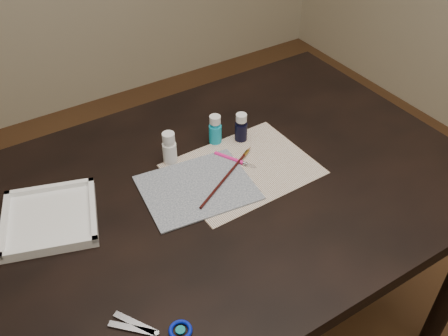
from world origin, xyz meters
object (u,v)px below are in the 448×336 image
canvas (197,188)px  paint_bottle_white (169,148)px  palette_tray (50,218)px  paper (243,169)px  paint_bottle_cyan (215,129)px  scissors (148,334)px  paint_bottle_navy (241,127)px

canvas → paint_bottle_white: (-0.01, 0.13, 0.04)m
palette_tray → paint_bottle_white: bearing=8.0°
paper → paint_bottle_white: bearing=138.1°
paper → paint_bottle_cyan: bearing=89.3°
canvas → palette_tray: 0.36m
paint_bottle_white → paint_bottle_cyan: size_ratio=1.07×
paper → scissors: bearing=-144.0°
canvas → paint_bottle_navy: size_ratio=3.22×
paint_bottle_cyan → palette_tray: (-0.49, -0.06, -0.03)m
scissors → canvas: bearing=-87.6°
paint_bottle_navy → canvas: bearing=-151.4°
scissors → palette_tray: (-0.06, 0.39, 0.01)m
paint_bottle_cyan → palette_tray: bearing=-173.2°
paint_bottle_white → scissors: (-0.28, -0.44, -0.04)m
paint_bottle_white → paint_bottle_cyan: 0.15m
paper → canvas: bearing=-179.2°
scissors → paint_bottle_white: bearing=-77.0°
paint_bottle_white → paint_bottle_navy: paint_bottle_white is taller
paper → paint_bottle_navy: size_ratio=4.31×
paper → scissors: size_ratio=2.06×
paint_bottle_cyan → paint_bottle_navy: paint_bottle_cyan is taller
paper → paint_bottle_navy: paint_bottle_navy is taller
paper → paint_bottle_navy: bearing=58.4°
paper → paint_bottle_white: paint_bottle_white is taller
palette_tray → paint_bottle_navy: bearing=2.9°
paint_bottle_cyan → paint_bottle_navy: 0.07m
paint_bottle_white → paint_bottle_navy: 0.22m
paper → canvas: 0.14m
paper → paint_bottle_cyan: (0.00, 0.14, 0.04)m
paper → scissors: scissors is taller
canvas → paint_bottle_cyan: bearing=45.3°
paint_bottle_cyan → scissors: (-0.43, -0.45, -0.04)m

